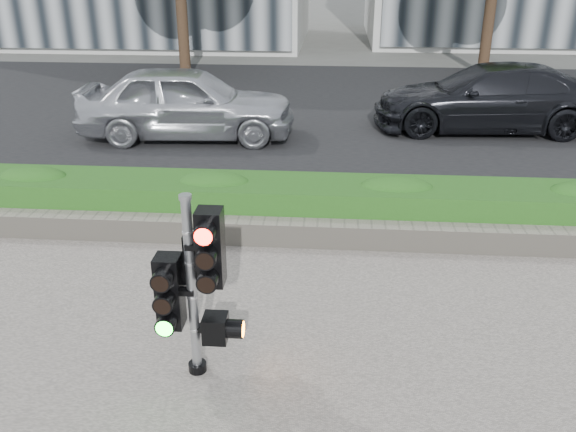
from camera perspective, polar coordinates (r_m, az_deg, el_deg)
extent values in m
plane|color=#51514C|center=(7.04, -0.92, -9.61)|extent=(120.00, 120.00, 0.00)
cube|color=black|center=(16.33, 2.44, 9.98)|extent=(60.00, 13.00, 0.02)
cube|color=gray|center=(9.79, 0.81, 0.81)|extent=(60.00, 0.25, 0.12)
cube|color=gray|center=(8.60, 0.26, -1.55)|extent=(12.00, 0.32, 0.34)
cube|color=green|center=(9.12, 0.57, 1.15)|extent=(12.00, 1.00, 0.68)
cylinder|color=black|center=(21.06, -9.91, 18.28)|extent=(0.36, 0.36, 4.03)
cylinder|color=black|center=(22.02, 18.29, 17.13)|extent=(0.36, 0.36, 3.58)
cylinder|color=black|center=(6.27, -8.46, -13.77)|extent=(0.18, 0.18, 0.09)
cylinder|color=gray|center=(5.79, -8.97, -6.89)|extent=(0.09, 0.09, 1.83)
cylinder|color=gray|center=(5.38, -9.60, 1.76)|extent=(0.12, 0.12, 0.04)
cube|color=#FF1107|center=(5.50, -7.25, -2.94)|extent=(0.23, 0.23, 0.73)
cube|color=#14E51E|center=(5.82, -11.01, -6.94)|extent=(0.23, 0.23, 0.73)
cube|color=black|center=(5.84, -8.43, -3.81)|extent=(0.23, 0.23, 0.50)
cube|color=orange|center=(6.00, -6.80, -10.36)|extent=(0.23, 0.23, 0.27)
imported|color=silver|center=(13.68, -9.44, 10.46)|extent=(4.77, 2.16, 1.59)
imported|color=black|center=(14.89, 18.22, 10.49)|extent=(5.18, 2.18, 1.49)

